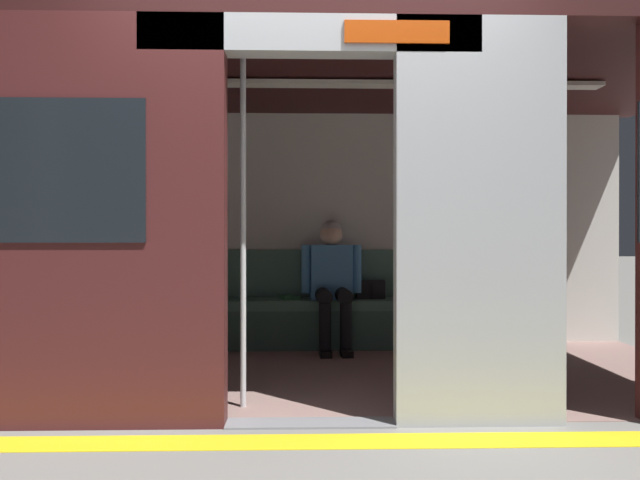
{
  "coord_description": "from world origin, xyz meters",
  "views": [
    {
      "loc": [
        0.04,
        3.45,
        1.02
      ],
      "look_at": [
        -0.09,
        -1.33,
        1.0
      ],
      "focal_mm": 35.68,
      "sensor_mm": 36.0,
      "label": 1
    }
  ],
  "objects_px": {
    "bench_seat": "(307,311)",
    "person_seated": "(332,276)",
    "grab_pole_door": "(243,225)",
    "handbag": "(370,289)",
    "book": "(289,297)",
    "train_car": "(301,166)"
  },
  "relations": [
    {
      "from": "bench_seat",
      "to": "book",
      "type": "bearing_deg",
      "value": -21.5
    },
    {
      "from": "book",
      "to": "grab_pole_door",
      "type": "bearing_deg",
      "value": 64.85
    },
    {
      "from": "person_seated",
      "to": "grab_pole_door",
      "type": "relative_size",
      "value": 0.54
    },
    {
      "from": "bench_seat",
      "to": "person_seated",
      "type": "relative_size",
      "value": 2.82
    },
    {
      "from": "bench_seat",
      "to": "grab_pole_door",
      "type": "bearing_deg",
      "value": 78.79
    },
    {
      "from": "train_car",
      "to": "bench_seat",
      "type": "xyz_separation_m",
      "value": [
        -0.06,
        -1.11,
        -1.2
      ]
    },
    {
      "from": "person_seated",
      "to": "handbag",
      "type": "xyz_separation_m",
      "value": [
        -0.36,
        -0.12,
        -0.14
      ]
    },
    {
      "from": "handbag",
      "to": "book",
      "type": "bearing_deg",
      "value": 0.43
    },
    {
      "from": "grab_pole_door",
      "to": "bench_seat",
      "type": "bearing_deg",
      "value": -101.21
    },
    {
      "from": "person_seated",
      "to": "bench_seat",
      "type": "bearing_deg",
      "value": -13.2
    },
    {
      "from": "grab_pole_door",
      "to": "handbag",
      "type": "bearing_deg",
      "value": -115.35
    },
    {
      "from": "handbag",
      "to": "grab_pole_door",
      "type": "height_order",
      "value": "grab_pole_door"
    },
    {
      "from": "person_seated",
      "to": "handbag",
      "type": "bearing_deg",
      "value": -161.17
    },
    {
      "from": "handbag",
      "to": "person_seated",
      "type": "bearing_deg",
      "value": 18.83
    },
    {
      "from": "handbag",
      "to": "grab_pole_door",
      "type": "bearing_deg",
      "value": 64.65
    },
    {
      "from": "bench_seat",
      "to": "person_seated",
      "type": "distance_m",
      "value": 0.4
    },
    {
      "from": "train_car",
      "to": "person_seated",
      "type": "relative_size",
      "value": 5.44
    },
    {
      "from": "book",
      "to": "person_seated",
      "type": "bearing_deg",
      "value": 144.36
    },
    {
      "from": "person_seated",
      "to": "handbag",
      "type": "relative_size",
      "value": 4.52
    },
    {
      "from": "handbag",
      "to": "grab_pole_door",
      "type": "relative_size",
      "value": 0.12
    },
    {
      "from": "person_seated",
      "to": "book",
      "type": "distance_m",
      "value": 0.46
    },
    {
      "from": "train_car",
      "to": "grab_pole_door",
      "type": "relative_size",
      "value": 2.92
    }
  ]
}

